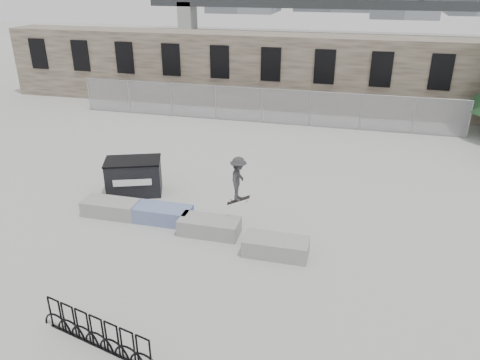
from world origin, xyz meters
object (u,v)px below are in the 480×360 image
object	(u,v)px
planter_far_left	(111,207)
planter_offset	(276,246)
planter_center_right	(209,226)
dumpster	(134,176)
skateboarder	(238,179)
bike_rack	(97,333)
planter_center_left	(163,214)

from	to	relation	value
planter_far_left	planter_offset	size ratio (longest dim) A/B	1.00
planter_center_right	dumpster	size ratio (longest dim) A/B	0.82
planter_center_right	skateboarder	world-z (taller)	skateboarder
planter_center_right	bike_rack	bearing A→B (deg)	-99.26
planter_far_left	dumpster	size ratio (longest dim) A/B	0.82
planter_offset	dumpster	size ratio (longest dim) A/B	0.82
planter_far_left	skateboarder	xyz separation A→B (m)	(4.64, 0.28, 1.50)
planter_center_left	planter_offset	size ratio (longest dim) A/B	1.00
planter_center_right	planter_offset	size ratio (longest dim) A/B	1.00
planter_center_left	bike_rack	size ratio (longest dim) A/B	0.57
planter_far_left	bike_rack	xyz separation A→B (m)	(2.91, -6.00, 0.14)
planter_offset	planter_center_left	bearing A→B (deg)	165.17
planter_center_right	bike_rack	world-z (taller)	bike_rack
planter_far_left	planter_center_left	size ratio (longest dim) A/B	1.00
planter_far_left	planter_offset	world-z (taller)	same
planter_offset	bike_rack	world-z (taller)	bike_rack
planter_offset	bike_rack	distance (m)	5.89
skateboarder	planter_center_left	bearing A→B (deg)	94.33
planter_center_left	planter_center_right	distance (m)	1.89
planter_offset	planter_center_right	bearing A→B (deg)	163.69
planter_offset	dumpster	bearing A→B (deg)	154.19
planter_far_left	planter_offset	bearing A→B (deg)	-10.14
planter_far_left	bike_rack	bearing A→B (deg)	-64.10
dumpster	bike_rack	distance (m)	8.39
dumpster	skateboarder	bearing A→B (deg)	-39.67
planter_center_right	dumpster	bearing A→B (deg)	148.94
bike_rack	planter_offset	bearing A→B (deg)	56.23
planter_center_left	planter_offset	xyz separation A→B (m)	(4.21, -1.11, 0.00)
bike_rack	dumpster	bearing A→B (deg)	110.17
planter_center_right	planter_offset	bearing A→B (deg)	-16.31
planter_center_left	planter_center_right	size ratio (longest dim) A/B	1.00
planter_center_left	dumpster	size ratio (longest dim) A/B	0.82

